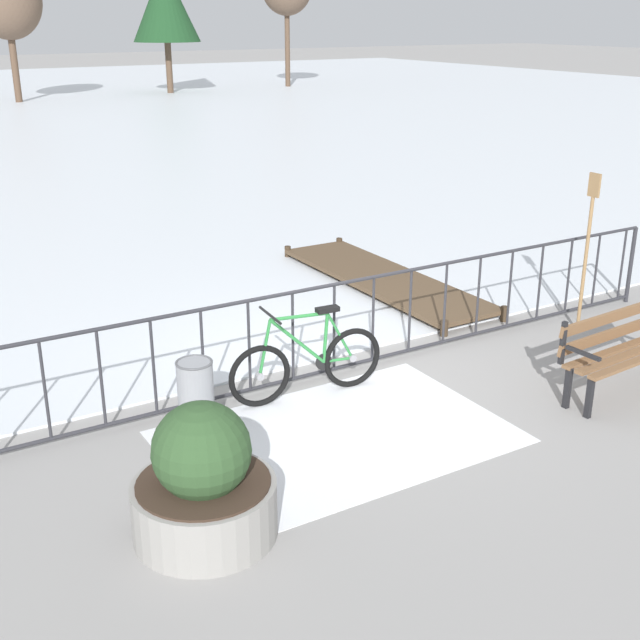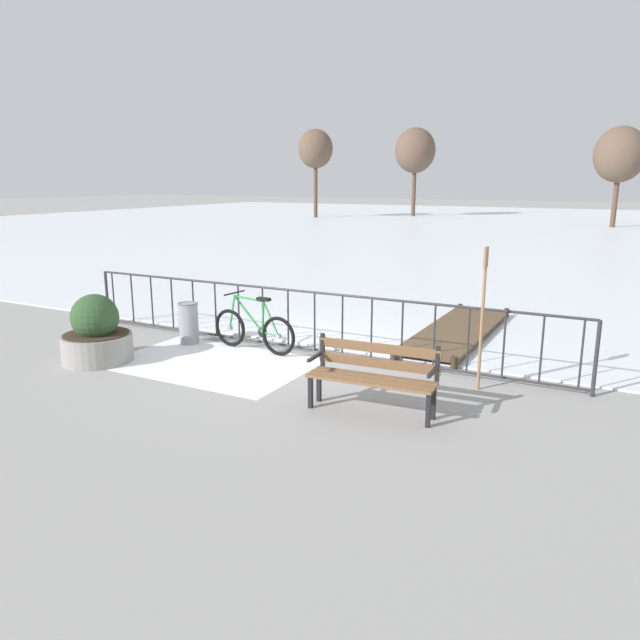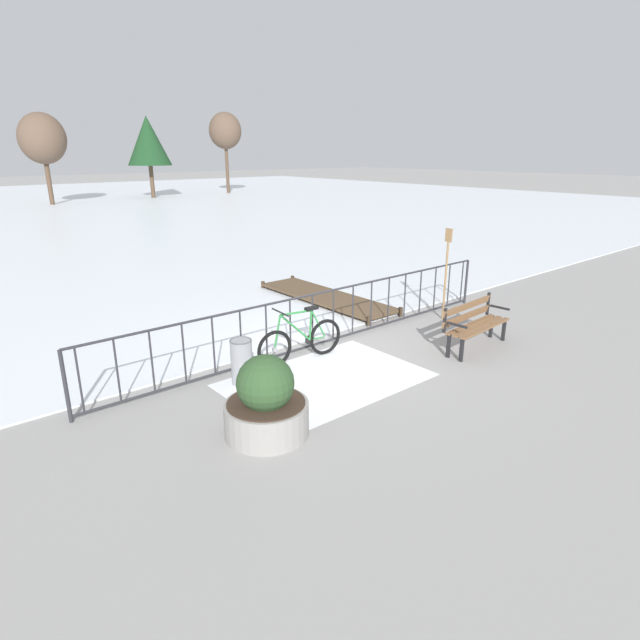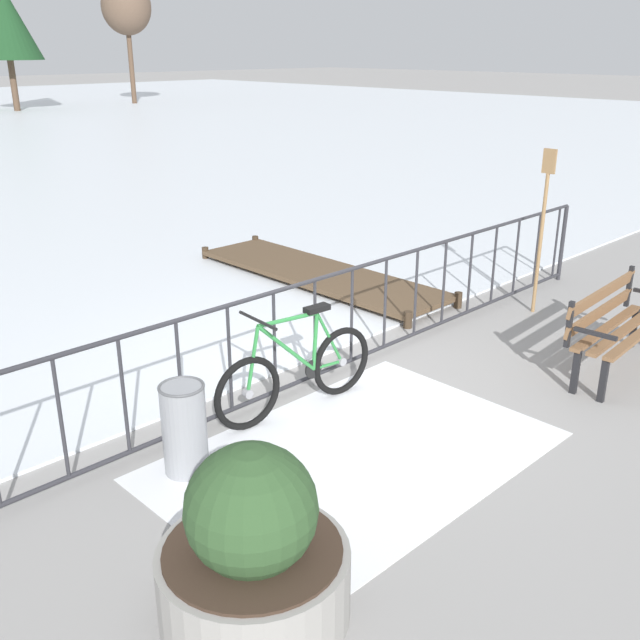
{
  "view_description": "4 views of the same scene",
  "coord_description": "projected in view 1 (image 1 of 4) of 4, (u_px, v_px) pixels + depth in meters",
  "views": [
    {
      "loc": [
        -4.6,
        -6.92,
        3.72
      ],
      "look_at": [
        -0.72,
        -0.48,
        0.9
      ],
      "focal_mm": 45.76,
      "sensor_mm": 36.0,
      "label": 1
    },
    {
      "loc": [
        4.85,
        -8.44,
        2.84
      ],
      "look_at": [
        0.71,
        -0.66,
        0.78
      ],
      "focal_mm": 33.7,
      "sensor_mm": 36.0,
      "label": 2
    },
    {
      "loc": [
        -5.94,
        -6.98,
        3.52
      ],
      "look_at": [
        -0.53,
        -0.54,
        0.76
      ],
      "focal_mm": 29.09,
      "sensor_mm": 36.0,
      "label": 3
    },
    {
      "loc": [
        -4.66,
        -4.58,
        3.07
      ],
      "look_at": [
        -0.12,
        0.07,
        0.6
      ],
      "focal_mm": 40.44,
      "sensor_mm": 36.0,
      "label": 4
    }
  ],
  "objects": [
    {
      "name": "ground_plane",
      "position": [
        353.0,
        370.0,
        9.08
      ],
      "size": [
        160.0,
        160.0,
        0.0
      ],
      "primitive_type": "plane",
      "color": "gray"
    },
    {
      "name": "snow_patch",
      "position": [
        338.0,
        436.0,
        7.65
      ],
      "size": [
        3.14,
        2.1,
        0.01
      ],
      "primitive_type": "cube",
      "color": "white",
      "rests_on": "ground"
    },
    {
      "name": "railing_fence",
      "position": [
        354.0,
        324.0,
        8.88
      ],
      "size": [
        9.06,
        0.06,
        1.07
      ],
      "color": "#2D2D33",
      "rests_on": "ground"
    },
    {
      "name": "bicycle_near_railing",
      "position": [
        307.0,
        363.0,
        8.35
      ],
      "size": [
        1.71,
        0.52,
        0.97
      ],
      "color": "black",
      "rests_on": "ground"
    },
    {
      "name": "park_bench",
      "position": [
        621.0,
        345.0,
        8.43
      ],
      "size": [
        1.63,
        0.59,
        0.89
      ],
      "color": "brown",
      "rests_on": "ground"
    },
    {
      "name": "planter_with_shrub",
      "position": [
        203.0,
        484.0,
        6.08
      ],
      "size": [
        1.1,
        1.1,
        1.09
      ],
      "color": "gray",
      "rests_on": "ground"
    },
    {
      "name": "trash_bin",
      "position": [
        196.0,
        397.0,
        7.61
      ],
      "size": [
        0.35,
        0.35,
        0.73
      ],
      "color": "gray",
      "rests_on": "ground"
    },
    {
      "name": "oar_upright",
      "position": [
        588.0,
        243.0,
        9.81
      ],
      "size": [
        0.04,
        0.16,
        1.98
      ],
      "color": "#937047",
      "rests_on": "ground"
    },
    {
      "name": "wooden_dock",
      "position": [
        384.0,
        278.0,
        11.85
      ],
      "size": [
        1.1,
        4.08,
        0.2
      ],
      "color": "brown",
      "rests_on": "ground"
    },
    {
      "name": "tree_far_west",
      "position": [
        165.0,
        3.0,
        39.29
      ],
      "size": [
        3.26,
        3.26,
        6.02
      ],
      "color": "brown",
      "rests_on": "ground"
    },
    {
      "name": "tree_centre",
      "position": [
        7.0,
        1.0,
        34.99
      ],
      "size": [
        2.96,
        2.96,
        5.91
      ],
      "color": "brown",
      "rests_on": "ground"
    }
  ]
}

